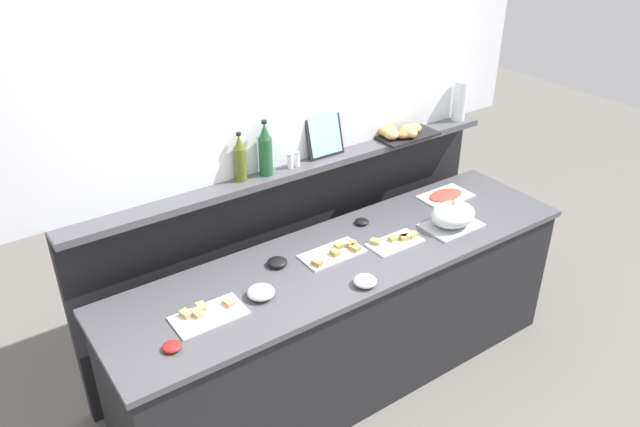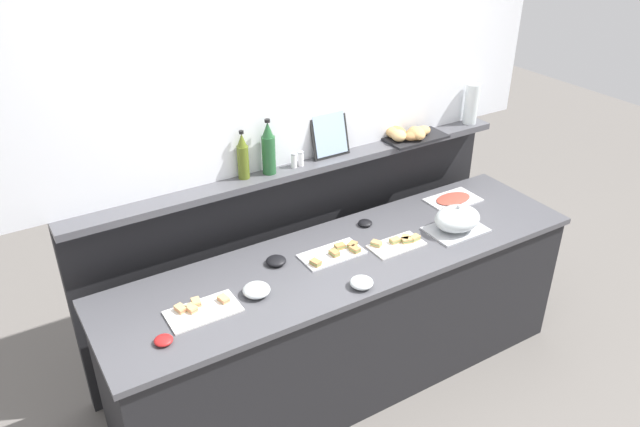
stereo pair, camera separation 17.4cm
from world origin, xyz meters
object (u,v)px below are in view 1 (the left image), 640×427
sandwich_platter_rear (207,314)px  salt_shaker (290,161)px  cold_cuts_platter (446,196)px  condiment_bowl_teal (277,262)px  condiment_bowl_dark (172,346)px  olive_oil_bottle (240,159)px  water_carafe (460,101)px  glass_bowl_large (365,281)px  glass_bowl_medium (261,293)px  wine_bottle_green (265,151)px  serving_cloche (453,216)px  condiment_bowl_cream (362,222)px  bread_basket (401,132)px  framed_picture (324,134)px  sandwich_platter_side (396,241)px  pepper_shaker (297,159)px  sandwich_platter_front (335,253)px

sandwich_platter_rear → salt_shaker: bearing=32.5°
cold_cuts_platter → condiment_bowl_teal: 1.29m
condiment_bowl_dark → salt_shaker: size_ratio=0.98×
olive_oil_bottle → water_carafe: size_ratio=1.04×
sandwich_platter_rear → glass_bowl_large: size_ratio=2.87×
glass_bowl_large → glass_bowl_medium: (-0.48, 0.22, 0.00)m
wine_bottle_green → condiment_bowl_dark: bearing=-143.8°
serving_cloche → condiment_bowl_cream: 0.53m
glass_bowl_large → salt_shaker: bearing=87.4°
serving_cloche → bread_basket: 0.65m
condiment_bowl_dark → framed_picture: bearing=27.5°
olive_oil_bottle → salt_shaker: bearing=-4.6°
glass_bowl_large → condiment_bowl_teal: 0.49m
olive_oil_bottle → bread_basket: size_ratio=0.69×
sandwich_platter_side → pepper_shaker: bearing=121.3°
water_carafe → cold_cuts_platter: bearing=-140.6°
sandwich_platter_front → pepper_shaker: bearing=84.9°
serving_cloche → condiment_bowl_teal: (-1.06, 0.24, -0.05)m
wine_bottle_green → olive_oil_bottle: (-0.15, 0.02, -0.02)m
olive_oil_bottle → salt_shaker: size_ratio=3.17×
condiment_bowl_cream → bread_basket: bearing=26.1°
glass_bowl_medium → water_carafe: bearing=15.9°
condiment_bowl_cream → glass_bowl_medium: bearing=-161.9°
bread_basket → water_carafe: water_carafe is taller
condiment_bowl_dark → condiment_bowl_teal: condiment_bowl_teal is taller
water_carafe → sandwich_platter_side: bearing=-151.7°
salt_shaker → framed_picture: (0.26, 0.04, 0.09)m
cold_cuts_platter → glass_bowl_medium: (-1.50, -0.24, 0.02)m
salt_shaker → framed_picture: size_ratio=0.32×
framed_picture → water_carafe: framed_picture is taller
glass_bowl_large → framed_picture: framed_picture is taller
glass_bowl_medium → bread_basket: bearing=21.1°
condiment_bowl_teal → wine_bottle_green: 0.61m
olive_oil_bottle → condiment_bowl_teal: bearing=-90.9°
cold_cuts_platter → olive_oil_bottle: bearing=166.4°
cold_cuts_platter → olive_oil_bottle: 1.41m
sandwich_platter_rear → olive_oil_bottle: bearing=47.0°
serving_cloche → bread_basket: bearing=83.9°
cold_cuts_platter → wine_bottle_green: (-1.14, 0.30, 0.49)m
serving_cloche → framed_picture: bearing=128.6°
sandwich_platter_front → salt_shaker: 0.58m
sandwich_platter_side → pepper_shaker: 0.73m
glass_bowl_medium → condiment_bowl_teal: (0.21, 0.19, -0.01)m
condiment_bowl_dark → water_carafe: size_ratio=0.32×
wine_bottle_green → water_carafe: size_ratio=1.19×
glass_bowl_large → glass_bowl_medium: bearing=156.0°
framed_picture → bread_basket: bearing=-5.6°
sandwich_platter_rear → condiment_bowl_dark: (-0.23, -0.12, 0.01)m
serving_cloche → glass_bowl_medium: serving_cloche is taller
condiment_bowl_teal → bread_basket: (1.12, 0.32, 0.38)m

